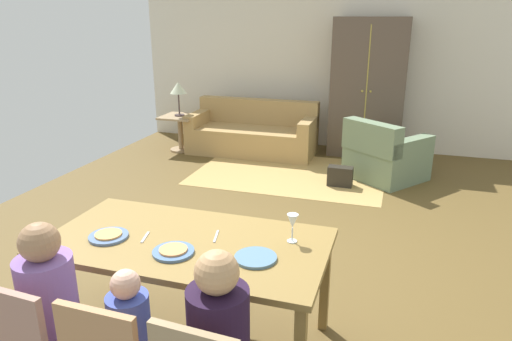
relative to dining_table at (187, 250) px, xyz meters
name	(u,v)px	position (x,y,z in m)	size (l,w,h in m)	color
ground_plane	(282,227)	(0.14, 1.94, -0.70)	(6.65, 6.69, 0.02)	brown
back_wall	(336,65)	(0.14, 5.33, 0.66)	(6.65, 0.10, 2.70)	silver
dining_table	(187,250)	(0.00, 0.00, 0.00)	(1.78, 0.93, 0.76)	olive
plate_near_man	(109,236)	(-0.49, -0.12, 0.08)	(0.25, 0.25, 0.02)	#5572A0
pizza_near_man	(108,234)	(-0.49, -0.12, 0.10)	(0.17, 0.17, 0.01)	#DB9A4F
plate_near_child	(173,252)	(0.00, -0.18, 0.08)	(0.25, 0.25, 0.02)	#4E73A4
pizza_near_child	(173,250)	(0.00, -0.18, 0.10)	(0.17, 0.17, 0.01)	#DA9252
plate_near_woman	(256,258)	(0.49, -0.10, 0.08)	(0.25, 0.25, 0.02)	#547C9C
wine_glass	(293,222)	(0.64, 0.18, 0.20)	(0.07, 0.07, 0.19)	silver
fork	(145,237)	(-0.27, -0.05, 0.07)	(0.02, 0.15, 0.01)	silver
knife	(216,236)	(0.16, 0.10, 0.07)	(0.01, 0.17, 0.01)	silver
person_man	(57,319)	(-0.49, -0.65, -0.18)	(0.30, 0.41, 1.11)	#343144
area_rug	(290,173)	(-0.19, 3.65, -0.68)	(2.60, 1.80, 0.01)	tan
couch	(253,134)	(-1.02, 4.51, -0.39)	(2.00, 0.86, 0.82)	tan
armchair	(384,156)	(1.06, 3.81, -0.37)	(1.20, 1.20, 0.82)	gray
armoire	(368,88)	(0.70, 4.94, 0.36)	(1.10, 0.59, 2.10)	brown
side_table	(180,128)	(-2.18, 4.25, -0.31)	(0.56, 0.56, 0.58)	tan
table_lamp	(178,89)	(-2.18, 4.25, 0.32)	(0.26, 0.26, 0.54)	#443638
handbag	(340,176)	(0.55, 3.35, -0.56)	(0.32, 0.16, 0.26)	#29251D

